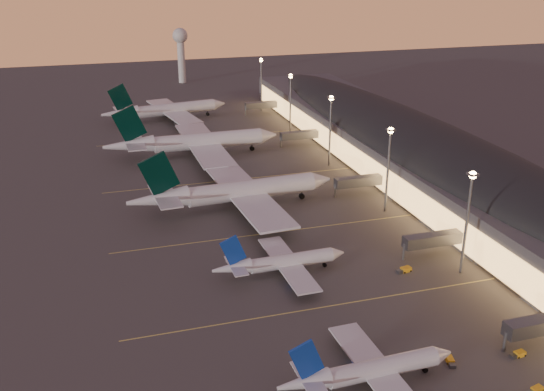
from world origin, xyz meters
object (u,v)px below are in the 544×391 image
(airliner_narrow_north, at_px, (280,262))
(airliner_wide_far, at_px, (166,110))
(airliner_wide_near, at_px, (234,192))
(baggage_tug_b, at_px, (518,354))
(airliner_wide_mid, at_px, (193,142))
(baggage_tug_c, at_px, (404,270))
(baggage_tug_a, at_px, (536,391))
(radar_tower, at_px, (181,46))
(airliner_narrow_south, at_px, (368,371))
(baggage_tug_d, at_px, (450,361))

(airliner_narrow_north, xyz_separation_m, airliner_wide_far, (-6.06, 157.40, 1.82))
(airliner_wide_near, height_order, baggage_tug_b, airliner_wide_near)
(airliner_wide_mid, relative_size, baggage_tug_c, 16.70)
(airliner_narrow_north, distance_m, airliner_wide_mid, 98.94)
(baggage_tug_a, bearing_deg, airliner_wide_near, 95.05)
(airliner_narrow_north, relative_size, airliner_wide_far, 0.56)
(airliner_wide_far, relative_size, radar_tower, 1.83)
(airliner_narrow_south, xyz_separation_m, radar_tower, (13.53, 291.49, 18.74))
(airliner_narrow_south, bearing_deg, baggage_tug_b, -2.70)
(airliner_narrow_north, relative_size, airliner_wide_near, 0.52)
(airliner_wide_far, bearing_deg, baggage_tug_a, -89.97)
(airliner_narrow_south, bearing_deg, airliner_wide_near, 90.56)
(airliner_narrow_north, distance_m, airliner_wide_far, 157.53)
(airliner_wide_mid, distance_m, baggage_tug_d, 143.12)
(baggage_tug_a, relative_size, baggage_tug_d, 1.04)
(airliner_wide_near, height_order, airliner_wide_mid, airliner_wide_mid)
(airliner_wide_mid, bearing_deg, airliner_wide_far, 91.85)
(baggage_tug_b, relative_size, baggage_tug_c, 0.84)
(airliner_narrow_south, distance_m, airliner_wide_far, 201.06)
(airliner_wide_mid, xyz_separation_m, airliner_wide_far, (-2.67, 58.55, -0.62))
(baggage_tug_b, height_order, baggage_tug_d, baggage_tug_b)
(airliner_narrow_south, bearing_deg, airliner_narrow_north, 91.64)
(airliner_narrow_south, bearing_deg, airliner_wide_mid, 90.80)
(airliner_wide_far, bearing_deg, airliner_narrow_north, -97.38)
(airliner_narrow_south, xyz_separation_m, airliner_wide_near, (-3.17, 86.79, 2.14))
(airliner_wide_far, bearing_deg, baggage_tug_d, -92.14)
(airliner_narrow_north, xyz_separation_m, baggage_tug_b, (33.57, -44.12, -2.64))
(baggage_tug_b, xyz_separation_m, baggage_tug_c, (-4.55, 36.31, 0.08))
(baggage_tug_b, bearing_deg, airliner_narrow_north, 120.16)
(baggage_tug_c, bearing_deg, baggage_tug_d, -115.41)
(airliner_wide_near, xyz_separation_m, airliner_wide_far, (-5.30, 114.09, -0.37))
(airliner_wide_near, distance_m, baggage_tug_a, 101.93)
(airliner_narrow_north, height_order, baggage_tug_c, airliner_narrow_north)
(baggage_tug_c, bearing_deg, airliner_wide_near, 109.46)
(airliner_wide_far, distance_m, baggage_tug_a, 214.30)
(airliner_narrow_north, bearing_deg, airliner_wide_near, 89.62)
(airliner_wide_mid, distance_m, airliner_wide_far, 58.61)
(baggage_tug_d, bearing_deg, airliner_wide_near, 28.24)
(airliner_wide_mid, height_order, baggage_tug_a, airliner_wide_mid)
(airliner_narrow_south, xyz_separation_m, airliner_wide_mid, (-5.80, 142.33, 2.39))
(baggage_tug_c, distance_m, baggage_tug_d, 35.60)
(baggage_tug_a, bearing_deg, airliner_narrow_north, 106.52)
(airliner_wide_near, bearing_deg, baggage_tug_c, -63.54)
(airliner_narrow_north, xyz_separation_m, baggage_tug_d, (20.03, -42.25, -2.65))
(radar_tower, relative_size, baggage_tug_a, 9.28)
(airliner_narrow_south, xyz_separation_m, baggage_tug_a, (27.30, -10.36, -2.68))
(baggage_tug_a, bearing_deg, airliner_wide_mid, 89.86)
(airliner_wide_far, height_order, baggage_tug_a, airliner_wide_far)
(radar_tower, height_order, baggage_tug_b, radar_tower)
(airliner_wide_mid, distance_m, baggage_tug_b, 147.75)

